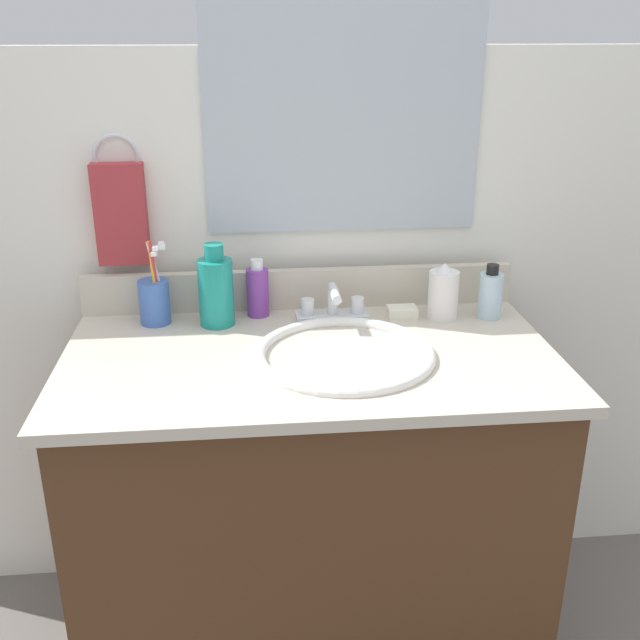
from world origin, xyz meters
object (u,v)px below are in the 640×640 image
object	(u,v)px
faucet	(333,308)
bottle_mouthwash_teal	(216,290)
cup_blue_plastic	(155,299)
hand_towel	(121,215)
bottle_gel_clear	(490,294)
soap_bar	(402,312)
bottle_cream_purple	(258,291)
bottle_lotion_white	(443,293)

from	to	relation	value
faucet	bottle_mouthwash_teal	distance (m)	0.26
cup_blue_plastic	hand_towel	bearing A→B (deg)	128.29
bottle_gel_clear	faucet	bearing A→B (deg)	177.04
bottle_mouthwash_teal	soap_bar	distance (m)	0.41
hand_towel	faucet	xyz separation A→B (m)	(0.45, -0.11, -0.19)
hand_towel	cup_blue_plastic	size ratio (longest dim) A/B	1.20
bottle_cream_purple	soap_bar	xyz separation A→B (m)	(0.32, -0.04, -0.04)
bottle_cream_purple	cup_blue_plastic	xyz separation A→B (m)	(-0.22, -0.02, -0.00)
faucet	soap_bar	bearing A→B (deg)	0.04
soap_bar	bottle_lotion_white	bearing A→B (deg)	-8.97
bottle_cream_purple	bottle_lotion_white	size ratio (longest dim) A/B	1.02
bottle_mouthwash_teal	bottle_lotion_white	xyz separation A→B (m)	(0.49, -0.01, -0.02)
hand_towel	bottle_cream_purple	bearing A→B (deg)	-12.06
bottle_mouthwash_teal	cup_blue_plastic	size ratio (longest dim) A/B	0.97
bottle_cream_purple	soap_bar	distance (m)	0.32
hand_towel	faucet	bearing A→B (deg)	-13.33
bottle_gel_clear	bottle_lotion_white	world-z (taller)	bottle_lotion_white
hand_towel	soap_bar	distance (m)	0.65
hand_towel	bottle_cream_purple	distance (m)	0.34
bottle_lotion_white	bottle_mouthwash_teal	bearing A→B (deg)	178.45
bottle_mouthwash_teal	bottle_gel_clear	size ratio (longest dim) A/B	1.48
hand_towel	faucet	distance (m)	0.50
faucet	bottle_cream_purple	xyz separation A→B (m)	(-0.16, 0.05, 0.03)
hand_towel	bottle_mouthwash_teal	distance (m)	0.27
bottle_mouthwash_teal	faucet	bearing A→B (deg)	0.07
faucet	cup_blue_plastic	xyz separation A→B (m)	(-0.38, 0.02, 0.03)
cup_blue_plastic	soap_bar	bearing A→B (deg)	-2.20
bottle_gel_clear	cup_blue_plastic	size ratio (longest dim) A/B	0.66
faucet	cup_blue_plastic	bearing A→B (deg)	176.90
bottle_cream_purple	bottle_gel_clear	xyz separation A→B (m)	(0.51, -0.06, -0.00)
soap_bar	hand_towel	bearing A→B (deg)	169.99
faucet	bottle_lotion_white	size ratio (longest dim) A/B	1.26
hand_towel	soap_bar	size ratio (longest dim) A/B	3.44
cup_blue_plastic	soap_bar	xyz separation A→B (m)	(0.54, -0.02, -0.04)
bottle_mouthwash_teal	cup_blue_plastic	distance (m)	0.14
bottle_cream_purple	bottle_lotion_white	distance (m)	0.41
hand_towel	bottle_cream_purple	world-z (taller)	hand_towel
bottle_gel_clear	bottle_lotion_white	distance (m)	0.10
bottle_cream_purple	cup_blue_plastic	distance (m)	0.22
hand_towel	bottle_mouthwash_teal	xyz separation A→B (m)	(0.20, -0.11, -0.14)
faucet	bottle_mouthwash_teal	size ratio (longest dim) A/B	0.90
bottle_cream_purple	cup_blue_plastic	world-z (taller)	cup_blue_plastic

